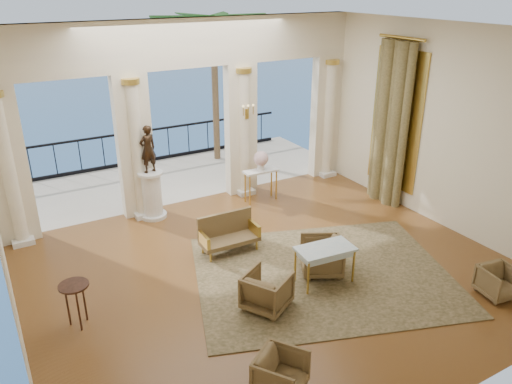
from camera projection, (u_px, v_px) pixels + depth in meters
floor at (272, 271)px, 9.81m from camera, size 9.00×9.00×0.00m
room_walls at (312, 147)px, 7.78m from camera, size 9.00×9.00×9.00m
arcade at (189, 103)px, 11.84m from camera, size 9.00×0.56×4.50m
terrace at (167, 179)px, 14.45m from camera, size 10.00×3.60×0.10m
balustrade at (148, 149)px, 15.55m from camera, size 9.00×0.06×1.03m
palm_tree at (213, 24)px, 14.38m from camera, size 2.00×2.00×4.50m
sea at (11, 81)px, 60.00m from camera, size 160.00×160.00×0.00m
curtain at (390, 124)px, 12.17m from camera, size 0.33×1.40×4.09m
window_frame at (396, 120)px, 12.22m from camera, size 0.04×1.60×3.40m
wall_sconce at (247, 113)px, 12.37m from camera, size 0.30×0.11×0.33m
rug at (323, 274)px, 9.68m from camera, size 5.80×5.13×0.02m
armchair_a at (281, 372)px, 6.82m from camera, size 0.87×0.86×0.66m
armchair_b at (499, 281)px, 8.93m from camera, size 0.70×0.66×0.63m
armchair_c at (321, 255)px, 9.62m from camera, size 0.99×1.01×0.78m
armchair_d at (267, 289)px, 8.58m from camera, size 0.95×0.97×0.75m
settee at (228, 233)px, 10.40m from camera, size 1.25×0.56×0.82m
game_table at (325, 251)px, 9.20m from camera, size 1.12×0.68×0.73m
pedestal at (152, 196)px, 11.83m from camera, size 0.63×0.63×1.16m
statue at (148, 149)px, 11.37m from camera, size 0.46×0.36×1.12m
console_table at (261, 175)px, 12.67m from camera, size 0.90×0.38×0.84m
urn at (261, 159)px, 12.50m from camera, size 0.38×0.38×0.50m
side_table at (74, 290)px, 8.02m from camera, size 0.48×0.48×0.79m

